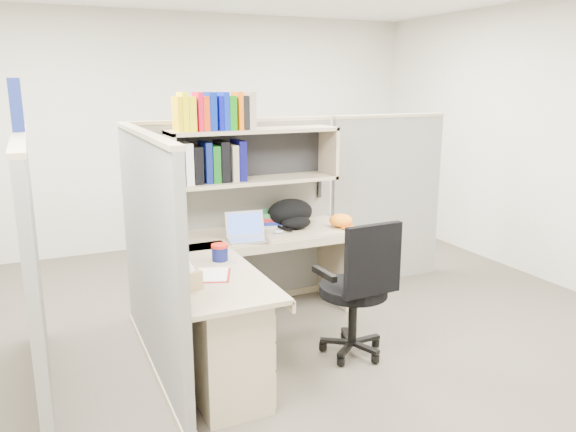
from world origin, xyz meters
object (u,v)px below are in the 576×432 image
desk (238,314)px  snack_canister (220,252)px  task_chair (356,310)px  backpack (293,214)px  laptop (248,227)px

desk → snack_canister: 0.45m
desk → task_chair: 0.86m
backpack → snack_canister: bearing=-140.6°
desk → snack_canister: bearing=95.3°
snack_canister → task_chair: bearing=-23.6°
laptop → task_chair: bearing=-48.5°
desk → snack_canister: (-0.03, 0.28, 0.35)m
laptop → snack_canister: size_ratio=2.61×
desk → backpack: backpack is taller
laptop → snack_canister: bearing=-125.1°
snack_canister → task_chair: task_chair is taller
backpack → task_chair: 1.11m
task_chair → desk: bearing=172.9°
backpack → task_chair: size_ratio=0.39×
desk → backpack: 1.27m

